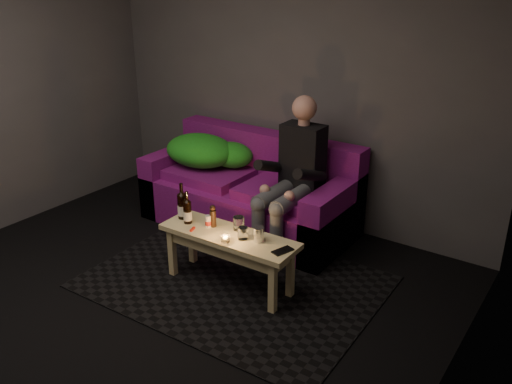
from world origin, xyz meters
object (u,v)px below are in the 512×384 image
(beer_bottle_a, at_px, (182,206))
(coffee_table, at_px, (229,243))
(steel_cup, at_px, (259,234))
(beer_bottle_b, at_px, (187,211))
(sofa, at_px, (251,195))
(person, at_px, (293,174))

(beer_bottle_a, bearing_deg, coffee_table, -1.33)
(steel_cup, bearing_deg, beer_bottle_b, -174.29)
(steel_cup, bearing_deg, sofa, 127.82)
(beer_bottle_a, distance_m, beer_bottle_b, 0.10)
(coffee_table, relative_size, beer_bottle_b, 4.21)
(sofa, xyz_separation_m, steel_cup, (0.73, -0.94, 0.19))
(sofa, height_order, beer_bottle_a, sofa)
(person, bearing_deg, coffee_table, -93.74)
(beer_bottle_a, bearing_deg, person, 57.33)
(person, distance_m, coffee_table, 0.87)
(beer_bottle_b, distance_m, steel_cup, 0.62)
(coffee_table, relative_size, beer_bottle_a, 3.73)
(sofa, height_order, coffee_table, sofa)
(coffee_table, xyz_separation_m, beer_bottle_a, (-0.46, 0.01, 0.19))
(coffee_table, bearing_deg, person, 86.26)
(beer_bottle_b, xyz_separation_m, steel_cup, (0.62, 0.06, -0.04))
(coffee_table, bearing_deg, steel_cup, 7.46)
(sofa, distance_m, coffee_table, 1.08)
(person, relative_size, beer_bottle_a, 4.46)
(beer_bottle_a, xyz_separation_m, steel_cup, (0.70, 0.02, -0.05))
(person, bearing_deg, steel_cup, -76.10)
(steel_cup, bearing_deg, beer_bottle_a, -178.26)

